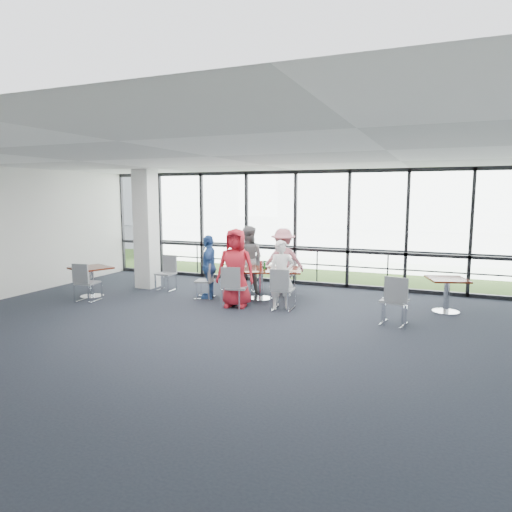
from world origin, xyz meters
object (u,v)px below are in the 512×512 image
at_px(structural_column, 146,229).
at_px(diner_far_left, 248,259).
at_px(chair_main_nl, 236,288).
at_px(chair_main_fr, 285,275).
at_px(chair_spare_lb, 166,274).
at_px(side_table_left, 91,272).
at_px(main_table, 261,274).
at_px(diner_near_left, 236,268).
at_px(chair_spare_la, 88,283).
at_px(chair_main_end, 205,281).
at_px(diner_end, 209,267).
at_px(diner_near_right, 282,275).
at_px(chair_main_nr, 283,290).
at_px(diner_far_right, 283,261).
at_px(chair_spare_r, 394,301).
at_px(side_table_right, 447,284).
at_px(chair_main_fl, 248,274).

xyz_separation_m(structural_column, diner_far_left, (2.81, 0.44, -0.73)).
height_order(chair_main_nl, chair_main_fr, chair_main_nl).
bearing_deg(diner_far_left, chair_spare_lb, 9.50).
relative_size(side_table_left, chair_main_fr, 1.26).
bearing_deg(main_table, diner_near_left, -122.85).
height_order(chair_main_nl, chair_spare_la, chair_main_nl).
xyz_separation_m(chair_main_fr, chair_main_end, (-1.55, -1.51, 0.00)).
bearing_deg(structural_column, diner_end, -14.25).
distance_m(diner_near_right, chair_main_nr, 0.34).
height_order(diner_far_left, chair_main_nr, diner_far_left).
distance_m(diner_far_right, chair_main_end, 2.12).
xyz_separation_m(chair_spare_la, chair_spare_r, (6.95, 0.72, 0.03)).
xyz_separation_m(side_table_right, chair_main_fl, (-4.84, 0.41, -0.17)).
xyz_separation_m(chair_main_nl, chair_main_nr, (1.03, 0.21, -0.01)).
bearing_deg(chair_main_fl, chair_spare_la, 30.23).
height_order(structural_column, chair_spare_lb, structural_column).
bearing_deg(structural_column, diner_near_right, -11.66).
bearing_deg(side_table_right, chair_spare_r, -123.83).
xyz_separation_m(structural_column, main_table, (3.43, -0.18, -0.98)).
distance_m(diner_end, chair_main_fr, 2.09).
distance_m(diner_far_right, chair_main_nl, 2.05).
height_order(side_table_right, chair_main_fl, chair_main_fl).
bearing_deg(diner_near_right, chair_main_nl, 170.70).
bearing_deg(main_table, chair_main_nr, -60.86).
xyz_separation_m(diner_near_right, chair_spare_la, (-4.49, -1.10, -0.31)).
distance_m(diner_far_left, chair_main_end, 1.34).
relative_size(diner_near_right, chair_spare_lb, 1.69).
distance_m(side_table_left, chair_spare_la, 0.52).
relative_size(diner_far_left, diner_end, 1.11).
height_order(diner_near_right, chair_spare_r, diner_near_right).
bearing_deg(chair_main_end, chair_main_fl, 140.50).
distance_m(diner_near_right, diner_far_left, 1.91).
distance_m(chair_main_nl, chair_main_fl, 1.83).
bearing_deg(chair_main_fr, diner_far_right, 74.04).
xyz_separation_m(diner_far_left, chair_spare_la, (-3.10, -2.42, -0.42)).
bearing_deg(diner_far_right, main_table, 50.94).
relative_size(side_table_right, diner_end, 0.62).
distance_m(structural_column, chair_main_fr, 3.96).
bearing_deg(side_table_left, chair_spare_lb, 45.97).
height_order(diner_near_right, chair_spare_la, diner_near_right).
height_order(diner_far_right, chair_main_end, diner_far_right).
bearing_deg(chair_main_nr, chair_spare_la, -172.23).
bearing_deg(diner_far_left, main_table, 126.20).
height_order(main_table, diner_near_left, diner_near_left).
bearing_deg(diner_near_left, chair_main_end, 147.88).
distance_m(diner_far_left, diner_far_right, 0.92).
bearing_deg(chair_main_nr, chair_main_fr, 103.34).
bearing_deg(chair_spare_la, main_table, 18.96).
bearing_deg(diner_near_right, chair_main_nr, -84.22).
height_order(diner_far_right, diner_end, diner_far_right).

